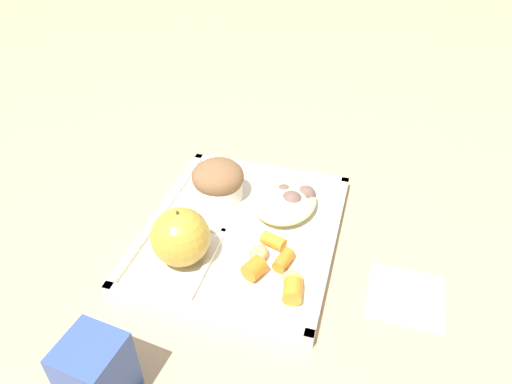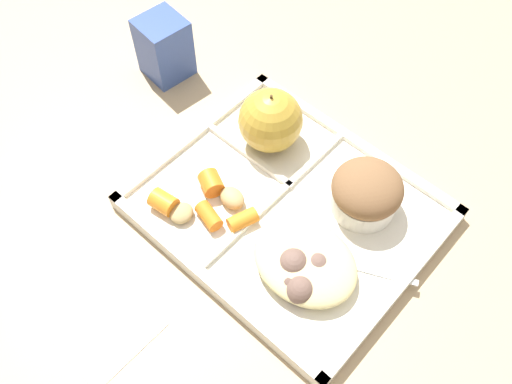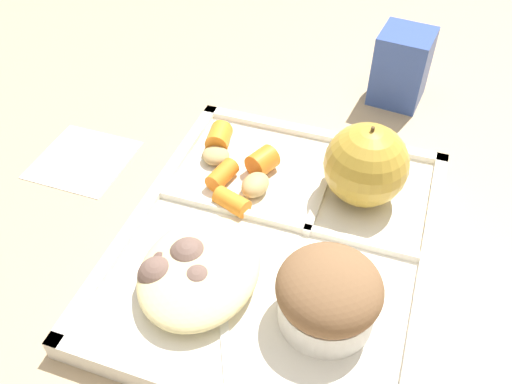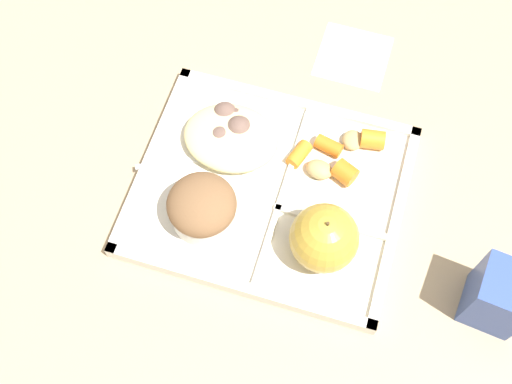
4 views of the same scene
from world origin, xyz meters
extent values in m
plane|color=tan|center=(0.00, 0.00, 0.00)|extent=(6.00, 6.00, 0.00)
cube|color=silver|center=(0.00, 0.00, 0.01)|extent=(0.35, 0.29, 0.02)
cube|color=silver|center=(0.00, -0.14, 0.02)|extent=(0.35, 0.01, 0.01)
cube|color=silver|center=(0.00, 0.14, 0.02)|extent=(0.35, 0.01, 0.01)
cube|color=silver|center=(-0.17, 0.00, 0.02)|extent=(0.01, 0.29, 0.01)
cube|color=silver|center=(0.17, 0.00, 0.02)|extent=(0.01, 0.29, 0.01)
cube|color=silver|center=(-0.02, 0.00, 0.02)|extent=(0.01, 0.27, 0.01)
cube|color=silver|center=(-0.09, 0.02, 0.02)|extent=(0.15, 0.01, 0.01)
sphere|color=#B79333|center=(-0.09, 0.06, 0.06)|extent=(0.09, 0.09, 0.09)
cylinder|color=#4C381E|center=(-0.09, 0.06, 0.10)|extent=(0.00, 0.00, 0.01)
cylinder|color=silver|center=(0.07, 0.06, 0.03)|extent=(0.08, 0.08, 0.03)
ellipsoid|color=brown|center=(0.07, 0.06, 0.06)|extent=(0.09, 0.09, 0.05)
cylinder|color=orange|center=(-0.11, -0.11, 0.03)|extent=(0.04, 0.03, 0.03)
cylinder|color=orange|center=(-0.09, -0.05, 0.03)|extent=(0.04, 0.04, 0.03)
cylinder|color=orange|center=(-0.02, -0.06, 0.03)|extent=(0.03, 0.04, 0.02)
cylinder|color=orange|center=(-0.06, -0.08, 0.03)|extent=(0.04, 0.03, 0.02)
ellipsoid|color=tan|center=(-0.09, -0.10, 0.02)|extent=(0.03, 0.03, 0.02)
ellipsoid|color=tan|center=(-0.06, -0.04, 0.03)|extent=(0.04, 0.03, 0.02)
ellipsoid|color=beige|center=(0.07, -0.05, 0.03)|extent=(0.13, 0.11, 0.03)
sphere|color=brown|center=(0.06, -0.06, 0.03)|extent=(0.04, 0.04, 0.04)
sphere|color=brown|center=(0.09, -0.08, 0.03)|extent=(0.03, 0.03, 0.03)
sphere|color=brown|center=(0.07, -0.08, 0.03)|extent=(0.03, 0.03, 0.03)
sphere|color=brown|center=(0.08, -0.05, 0.03)|extent=(0.03, 0.03, 0.03)
cube|color=white|center=(0.14, 0.00, 0.02)|extent=(0.09, 0.05, 0.00)
cube|color=white|center=(0.08, -0.03, 0.02)|extent=(0.04, 0.03, 0.00)
cylinder|color=white|center=(0.05, -0.03, 0.02)|extent=(0.02, 0.01, 0.00)
cylinder|color=white|center=(0.05, -0.04, 0.02)|extent=(0.02, 0.01, 0.00)
cylinder|color=white|center=(0.06, -0.05, 0.02)|extent=(0.02, 0.01, 0.00)
cube|color=#334C99|center=(-0.30, 0.07, 0.05)|extent=(0.07, 0.07, 0.09)
cube|color=white|center=(-0.05, -0.25, 0.00)|extent=(0.10, 0.10, 0.00)
camera|label=1|loc=(-0.52, -0.17, 0.51)|focal=32.86mm
camera|label=2|loc=(0.22, -0.30, 0.61)|focal=38.68mm
camera|label=3|loc=(0.33, 0.09, 0.42)|focal=38.01mm
camera|label=4|loc=(-0.09, 0.36, 0.79)|focal=45.69mm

